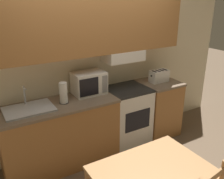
# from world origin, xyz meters

# --- Properties ---
(ground_plane) EXTENTS (16.00, 16.00, 0.00)m
(ground_plane) POSITION_xyz_m (0.00, 0.00, 0.00)
(ground_plane) COLOR brown
(wall_back) EXTENTS (5.18, 0.38, 2.55)m
(wall_back) POSITION_xyz_m (0.01, -0.07, 1.56)
(wall_back) COLOR beige
(wall_back) RESTS_ON ground_plane
(lower_counter_main) EXTENTS (1.56, 0.63, 0.92)m
(lower_counter_main) POSITION_xyz_m (-0.62, -0.30, 0.46)
(lower_counter_main) COLOR #A36B38
(lower_counter_main) RESTS_ON ground_plane
(lower_counter_right_stub) EXTENTS (0.61, 0.63, 0.92)m
(lower_counter_right_stub) POSITION_xyz_m (1.10, -0.30, 0.46)
(lower_counter_right_stub) COLOR #A36B38
(lower_counter_right_stub) RESTS_ON ground_plane
(stove_range) EXTENTS (0.62, 0.59, 0.92)m
(stove_range) POSITION_xyz_m (0.47, -0.29, 0.46)
(stove_range) COLOR white
(stove_range) RESTS_ON ground_plane
(microwave) EXTENTS (0.45, 0.32, 0.32)m
(microwave) POSITION_xyz_m (-0.11, -0.18, 1.08)
(microwave) COLOR white
(microwave) RESTS_ON lower_counter_main
(toaster) EXTENTS (0.32, 0.16, 0.19)m
(toaster) POSITION_xyz_m (1.09, -0.29, 1.02)
(toaster) COLOR white
(toaster) RESTS_ON lower_counter_right_stub
(sink_basin) EXTENTS (0.59, 0.42, 0.27)m
(sink_basin) POSITION_xyz_m (-0.99, -0.30, 0.94)
(sink_basin) COLOR #B7BABF
(sink_basin) RESTS_ON lower_counter_main
(paper_towel_roll) EXTENTS (0.12, 0.12, 0.28)m
(paper_towel_roll) POSITION_xyz_m (-0.54, -0.31, 1.06)
(paper_towel_roll) COLOR black
(paper_towel_roll) RESTS_ON lower_counter_main
(dining_table) EXTENTS (1.07, 0.78, 0.73)m
(dining_table) POSITION_xyz_m (-0.24, -1.78, 0.63)
(dining_table) COLOR #B27F4C
(dining_table) RESTS_ON ground_plane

